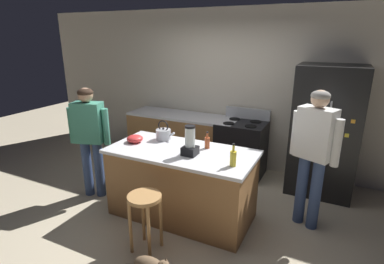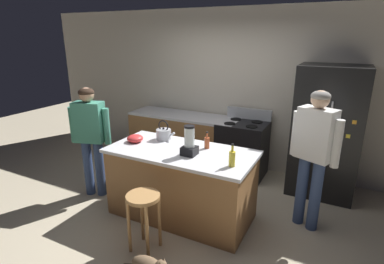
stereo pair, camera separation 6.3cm
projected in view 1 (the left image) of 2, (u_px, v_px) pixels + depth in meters
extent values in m
plane|color=beige|center=(182.00, 214.00, 4.01)|extent=(14.00, 14.00, 0.00)
cube|color=beige|center=(234.00, 90.00, 5.27)|extent=(8.00, 0.10, 2.70)
cube|color=#9E6B3D|center=(182.00, 185.00, 3.88)|extent=(1.76, 0.83, 0.86)
cube|color=silver|center=(181.00, 152.00, 3.74)|extent=(1.82, 0.89, 0.04)
cube|color=#9E6B3D|center=(183.00, 140.00, 5.54)|extent=(2.00, 0.64, 0.86)
cube|color=silver|center=(183.00, 116.00, 5.40)|extent=(2.00, 0.64, 0.04)
cube|color=black|center=(325.00, 131.00, 4.36)|extent=(0.90, 0.70, 1.88)
cylinder|color=#B7BABF|center=(321.00, 132.00, 4.03)|extent=(0.02, 0.02, 0.84)
cylinder|color=#B7BABF|center=(327.00, 133.00, 4.00)|extent=(0.02, 0.02, 0.84)
cube|color=yellow|center=(347.00, 135.00, 3.92)|extent=(0.05, 0.01, 0.05)
cube|color=orange|center=(336.00, 153.00, 4.03)|extent=(0.05, 0.01, 0.05)
cube|color=orange|center=(353.00, 121.00, 3.84)|extent=(0.05, 0.01, 0.05)
cube|color=purple|center=(315.00, 117.00, 4.03)|extent=(0.05, 0.01, 0.05)
cube|color=#268CD8|center=(306.00, 124.00, 4.10)|extent=(0.05, 0.01, 0.05)
cube|color=black|center=(241.00, 149.00, 5.04)|extent=(0.76, 0.64, 0.90)
cube|color=black|center=(235.00, 158.00, 4.78)|extent=(0.60, 0.01, 0.24)
cube|color=#B7BABF|center=(248.00, 113.00, 5.13)|extent=(0.76, 0.06, 0.18)
cylinder|color=black|center=(229.00, 123.00, 4.85)|extent=(0.18, 0.18, 0.01)
cylinder|color=black|center=(251.00, 126.00, 4.70)|extent=(0.18, 0.18, 0.01)
cylinder|color=black|center=(235.00, 119.00, 5.11)|extent=(0.18, 0.18, 0.01)
cylinder|color=black|center=(256.00, 122.00, 4.96)|extent=(0.18, 0.18, 0.01)
cylinder|color=#384C7A|center=(87.00, 168.00, 4.40)|extent=(0.16, 0.16, 0.83)
cylinder|color=#384C7A|center=(99.00, 169.00, 4.37)|extent=(0.16, 0.16, 0.83)
cube|color=#3F8C72|center=(88.00, 123.00, 4.17)|extent=(0.45, 0.33, 0.56)
cylinder|color=#3F8C72|center=(72.00, 125.00, 4.22)|extent=(0.11, 0.11, 0.51)
cylinder|color=#3F8C72|center=(106.00, 127.00, 4.16)|extent=(0.11, 0.11, 0.51)
sphere|color=tan|center=(85.00, 95.00, 4.06)|extent=(0.25, 0.25, 0.20)
ellipsoid|color=#332319|center=(85.00, 93.00, 4.05)|extent=(0.26, 0.26, 0.12)
cylinder|color=#384C7A|center=(315.00, 195.00, 3.61)|extent=(0.17, 0.17, 0.89)
cylinder|color=#384C7A|center=(301.00, 189.00, 3.74)|extent=(0.17, 0.17, 0.89)
cube|color=white|center=(316.00, 133.00, 3.45)|extent=(0.45, 0.36, 0.60)
cylinder|color=white|center=(337.00, 143.00, 3.28)|extent=(0.12, 0.12, 0.54)
cylinder|color=white|center=(295.00, 133.00, 3.64)|extent=(0.12, 0.12, 0.54)
sphere|color=#D8AD8C|center=(320.00, 99.00, 3.33)|extent=(0.26, 0.26, 0.20)
ellipsoid|color=gray|center=(321.00, 96.00, 3.32)|extent=(0.27, 0.27, 0.12)
cylinder|color=#B7844C|center=(144.00, 197.00, 3.17)|extent=(0.36, 0.36, 0.04)
cylinder|color=#B7844C|center=(130.00, 227.00, 3.22)|extent=(0.04, 0.04, 0.62)
cylinder|color=#B7844C|center=(149.00, 233.00, 3.12)|extent=(0.04, 0.04, 0.62)
cylinder|color=#B7844C|center=(143.00, 216.00, 3.42)|extent=(0.04, 0.04, 0.62)
cylinder|color=#B7844C|center=(161.00, 222.00, 3.32)|extent=(0.04, 0.04, 0.62)
cone|color=brown|center=(163.00, 264.00, 2.82)|extent=(0.04, 0.04, 0.03)
cone|color=brown|center=(166.00, 260.00, 2.87)|extent=(0.04, 0.04, 0.03)
cube|color=black|center=(190.00, 151.00, 3.58)|extent=(0.17, 0.17, 0.10)
cylinder|color=silver|center=(190.00, 137.00, 3.53)|extent=(0.12, 0.12, 0.24)
cylinder|color=black|center=(190.00, 127.00, 3.49)|extent=(0.12, 0.12, 0.02)
cylinder|color=yellow|center=(233.00, 159.00, 3.26)|extent=(0.07, 0.07, 0.17)
cylinder|color=yellow|center=(234.00, 148.00, 3.23)|extent=(0.03, 0.03, 0.07)
cylinder|color=black|center=(234.00, 144.00, 3.21)|extent=(0.03, 0.03, 0.02)
cylinder|color=#B24C26|center=(207.00, 143.00, 3.78)|extent=(0.06, 0.06, 0.14)
cylinder|color=#B24C26|center=(207.00, 135.00, 3.75)|extent=(0.02, 0.02, 0.06)
cylinder|color=black|center=(207.00, 132.00, 3.74)|extent=(0.03, 0.03, 0.02)
ellipsoid|color=red|center=(135.00, 139.00, 4.00)|extent=(0.21, 0.21, 0.10)
cylinder|color=#B7BABF|center=(163.00, 135.00, 4.10)|extent=(0.20, 0.20, 0.14)
sphere|color=black|center=(163.00, 129.00, 4.08)|extent=(0.03, 0.03, 0.03)
cylinder|color=#B7BABF|center=(172.00, 134.00, 4.04)|extent=(0.09, 0.03, 0.08)
torus|color=black|center=(163.00, 126.00, 4.07)|extent=(0.16, 0.02, 0.16)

